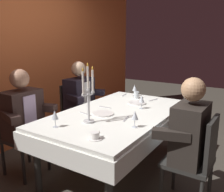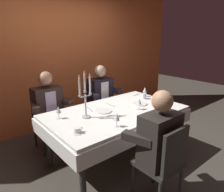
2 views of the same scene
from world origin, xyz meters
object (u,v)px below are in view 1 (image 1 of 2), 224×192
seated_diner_2 (79,96)px  seated_diner_1 (191,133)px  dining_table (117,122)px  seated_diner_0 (22,113)px  candelabra (88,99)px  wine_glass_2 (142,99)px  wine_glass_3 (135,116)px  coffee_cup_0 (95,136)px  dinner_plate_0 (137,103)px  water_tumbler_0 (136,95)px  dinner_plate_1 (103,114)px  wine_glass_1 (55,115)px  wine_glass_0 (135,88)px

seated_diner_2 → seated_diner_1: bearing=-107.5°
dining_table → seated_diner_0: size_ratio=1.56×
candelabra → seated_diner_0: size_ratio=0.48×
dining_table → wine_glass_2: 0.40m
wine_glass_3 → coffee_cup_0: size_ratio=1.24×
dinner_plate_0 → seated_diner_2: seated_diner_2 is taller
wine_glass_2 → water_tumbler_0: wine_glass_2 is taller
seated_diner_0 → seated_diner_2: size_ratio=1.00×
water_tumbler_0 → seated_diner_2: size_ratio=0.08×
dining_table → coffee_cup_0: bearing=-162.0°
dinner_plate_1 → wine_glass_1: (-0.58, 0.15, 0.11)m
wine_glass_2 → dining_table: bearing=148.0°
wine_glass_1 → candelabra: bearing=-33.5°
candelabra → seated_diner_2: 1.21m
dinner_plate_1 → seated_diner_2: seated_diner_2 is taller
wine_glass_2 → seated_diner_1: seated_diner_1 is taller
dinner_plate_1 → seated_diner_2: (0.54, 0.80, -0.01)m
wine_glass_0 → water_tumbler_0: wine_glass_0 is taller
candelabra → wine_glass_2: 0.78m
seated_diner_2 → wine_glass_3: bearing=-119.1°
dining_table → dinner_plate_1: (-0.16, 0.09, 0.13)m
candelabra → seated_diner_0: candelabra is taller
dining_table → seated_diner_1: bearing=-101.3°
dinner_plate_0 → coffee_cup_0: bearing=-169.5°
dinner_plate_0 → wine_glass_1: size_ratio=1.38×
dinner_plate_0 → seated_diner_2: bearing=94.5°
dinner_plate_1 → wine_glass_1: bearing=165.3°
dinner_plate_0 → wine_glass_1: wine_glass_1 is taller
wine_glass_1 → wine_glass_0: bearing=-1.3°
dinner_plate_0 → wine_glass_0: bearing=32.1°
seated_diner_0 → wine_glass_1: bearing=-100.7°
dining_table → seated_diner_0: seated_diner_0 is taller
dinner_plate_0 → seated_diner_2: (-0.07, 0.91, -0.01)m
wine_glass_1 → wine_glass_2: size_ratio=1.00×
wine_glass_3 → water_tumbler_0: bearing=26.4°
seated_diner_1 → dinner_plate_0: bearing=53.8°
coffee_cup_0 → seated_diner_2: bearing=44.7°
wine_glass_3 → seated_diner_1: bearing=-72.0°
dining_table → seated_diner_0: 1.08m
dining_table → seated_diner_2: bearing=66.7°
dining_table → water_tumbler_0: bearing=9.5°
dinner_plate_0 → seated_diner_1: (-0.63, -0.86, -0.01)m
dining_table → water_tumbler_0: (0.71, 0.12, 0.17)m
wine_glass_3 → seated_diner_0: size_ratio=0.13×
wine_glass_3 → coffee_cup_0: (-0.43, 0.15, -0.09)m
wine_glass_0 → seated_diner_0: seated_diner_0 is taller
candelabra → seated_diner_2: candelabra is taller
water_tumbler_0 → wine_glass_1: bearing=175.2°
dining_table → dinner_plate_1: size_ratio=8.17×
wine_glass_3 → wine_glass_2: bearing=20.5°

